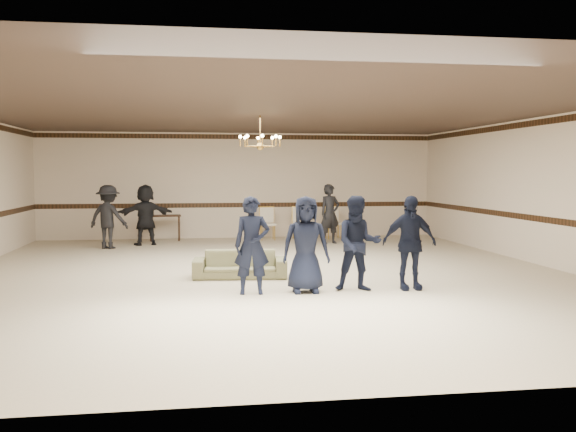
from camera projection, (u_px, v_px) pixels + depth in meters
name	position (u px, v px, depth m)	size (l,w,h in m)	color
room	(266.00, 193.00, 12.41)	(12.01, 14.01, 3.21)	tan
chair_rail	(240.00, 205.00, 19.34)	(12.00, 0.02, 0.14)	#361E10
crown_molding	(239.00, 137.00, 19.19)	(12.00, 0.02, 0.14)	#361E10
chandelier	(260.00, 131.00, 13.30)	(0.94, 0.94, 0.89)	#B18338
boy_a	(252.00, 245.00, 10.40)	(0.59, 0.39, 1.61)	black
boy_b	(306.00, 244.00, 10.53)	(0.79, 0.51, 1.61)	black
boy_c	(358.00, 243.00, 10.66)	(0.78, 0.61, 1.61)	black
boy_d	(409.00, 243.00, 10.80)	(0.95, 0.39, 1.61)	black
settee	(240.00, 264.00, 12.03)	(1.77, 0.69, 0.52)	#6F6E4A
adult_left	(108.00, 217.00, 16.54)	(1.08, 0.62, 1.67)	black
adult_mid	(145.00, 215.00, 17.36)	(1.55, 0.49, 1.67)	black
adult_right	(330.00, 214.00, 17.72)	(0.61, 0.40, 1.67)	black
banquet_chair_left	(268.00, 224.00, 18.73)	(0.46, 0.46, 0.96)	beige
banquet_chair_mid	(301.00, 223.00, 18.88)	(0.46, 0.46, 0.96)	beige
banquet_chair_right	(333.00, 223.00, 19.03)	(0.46, 0.46, 0.96)	beige
console_table	(165.00, 228.00, 18.49)	(0.91, 0.38, 0.76)	black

